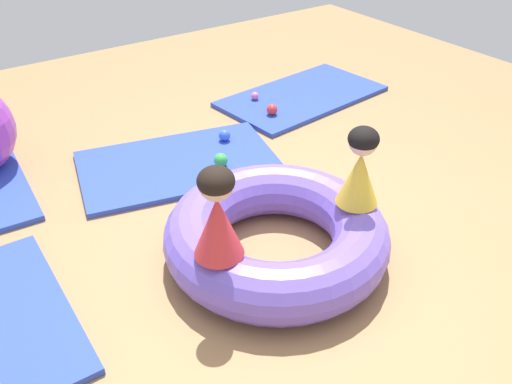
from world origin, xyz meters
name	(u,v)px	position (x,y,z in m)	size (l,w,h in m)	color
ground_plane	(267,260)	(0.00, 0.00, 0.00)	(8.00, 8.00, 0.00)	#9E7549
gym_mat_center_rear	(302,96)	(1.60, 1.67, 0.02)	(1.50, 0.81, 0.04)	#2D47B7
gym_mat_near_left	(179,164)	(0.08, 1.22, 0.02)	(1.41, 0.87, 0.04)	#2D47B7
inflatable_cushion	(276,235)	(0.06, -0.01, 0.16)	(1.27, 1.27, 0.32)	#7056D1
child_in_red	(217,214)	(-0.39, -0.13, 0.56)	(0.35, 0.35, 0.49)	red
child_in_yellow	(360,167)	(0.48, -0.18, 0.55)	(0.28, 0.28, 0.46)	yellow
play_ball_red	(272,110)	(1.12, 1.48, 0.09)	(0.09, 0.09, 0.09)	red
play_ball_blue	(224,135)	(0.54, 1.31, 0.09)	(0.09, 0.09, 0.09)	blue
play_ball_green	(221,160)	(0.31, 0.99, 0.09)	(0.10, 0.10, 0.10)	green
play_ball_pink	(255,96)	(1.18, 1.82, 0.07)	(0.07, 0.07, 0.07)	pink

